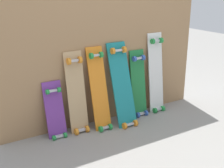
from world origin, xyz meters
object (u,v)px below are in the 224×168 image
at_px(skateboard_natural, 77,96).
at_px(skateboard_teal, 123,88).
at_px(skateboard_purple, 55,113).
at_px(skateboard_white, 156,76).
at_px(skateboard_green, 139,86).
at_px(skateboard_orange, 99,92).

xyz_separation_m(skateboard_natural, skateboard_teal, (0.50, -0.08, 0.02)).
distance_m(skateboard_purple, skateboard_white, 1.27).
bearing_deg(skateboard_green, skateboard_teal, -162.15).
height_order(skateboard_natural, skateboard_orange, skateboard_orange).
relative_size(skateboard_natural, skateboard_green, 1.08).
height_order(skateboard_natural, skateboard_green, skateboard_natural).
distance_m(skateboard_natural, skateboard_green, 0.77).
bearing_deg(skateboard_natural, skateboard_green, 0.91).
relative_size(skateboard_teal, skateboard_green, 1.14).
relative_size(skateboard_teal, skateboard_white, 0.94).
xyz_separation_m(skateboard_purple, skateboard_green, (1.01, 0.01, 0.10)).
height_order(skateboard_purple, skateboard_natural, skateboard_natural).
bearing_deg(skateboard_teal, skateboard_white, 9.63).
xyz_separation_m(skateboard_orange, skateboard_teal, (0.26, -0.04, 0.01)).
height_order(skateboard_purple, skateboard_green, skateboard_green).
bearing_deg(skateboard_green, skateboard_white, 0.04).
distance_m(skateboard_orange, skateboard_white, 0.78).
xyz_separation_m(skateboard_green, skateboard_white, (0.25, 0.00, 0.09)).
bearing_deg(skateboard_purple, skateboard_orange, -5.12).
bearing_deg(skateboard_green, skateboard_natural, -179.09).
bearing_deg(skateboard_orange, skateboard_green, 5.43).
xyz_separation_m(skateboard_orange, skateboard_green, (0.54, 0.05, -0.05)).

